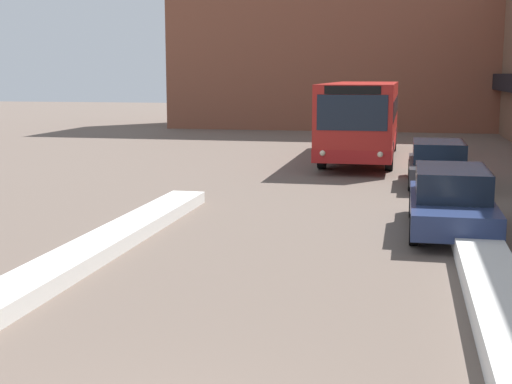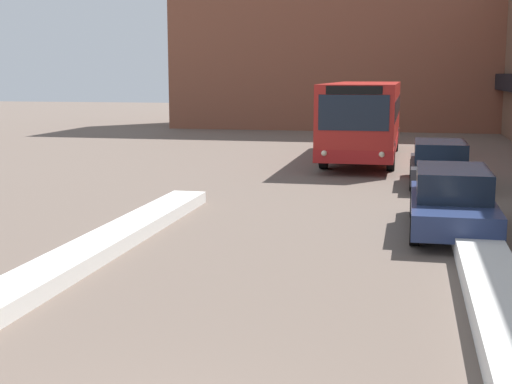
% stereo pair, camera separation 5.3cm
% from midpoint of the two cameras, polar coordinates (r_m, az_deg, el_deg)
% --- Properties ---
extents(building_backdrop_far, '(26.00, 8.00, 13.14)m').
position_cam_midpoint_polar(building_backdrop_far, '(48.12, 9.78, 12.96)').
color(building_backdrop_far, brown).
rests_on(building_backdrop_far, ground_plane).
extents(snow_bank_left, '(0.90, 12.57, 0.30)m').
position_cam_midpoint_polar(snow_bank_left, '(13.86, -13.02, -4.65)').
color(snow_bank_left, silver).
rests_on(snow_bank_left, ground_plane).
extents(snow_bank_right, '(0.90, 9.55, 0.39)m').
position_cam_midpoint_polar(snow_bank_right, '(11.17, 18.98, -8.12)').
color(snow_bank_right, silver).
rests_on(snow_bank_right, ground_plane).
extents(city_bus, '(2.73, 11.22, 3.12)m').
position_cam_midpoint_polar(city_bus, '(29.71, 8.68, 5.91)').
color(city_bus, red).
rests_on(city_bus, ground_plane).
extents(parked_car_front, '(1.79, 4.69, 1.42)m').
position_cam_midpoint_polar(parked_car_front, '(16.34, 15.49, -0.60)').
color(parked_car_front, navy).
rests_on(parked_car_front, ground_plane).
extents(parked_car_middle, '(1.83, 4.61, 1.37)m').
position_cam_midpoint_polar(parked_car_middle, '(23.24, 14.55, 2.26)').
color(parked_car_middle, '#38383D').
rests_on(parked_car_middle, ground_plane).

